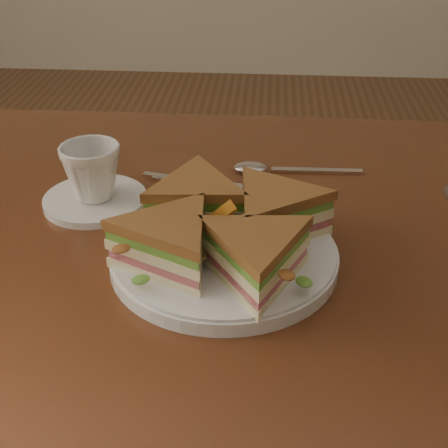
# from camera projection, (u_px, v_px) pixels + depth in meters

# --- Properties ---
(table) EXTENTS (1.20, 0.80, 0.75)m
(table) POSITION_uv_depth(u_px,v_px,m) (263.00, 307.00, 0.79)
(table) COLOR #3B1B0D
(table) RESTS_ON ground
(plate) EXTENTS (0.25, 0.25, 0.02)m
(plate) POSITION_uv_depth(u_px,v_px,m) (224.00, 256.00, 0.69)
(plate) COLOR white
(plate) RESTS_ON table
(sandwich_wedges) EXTENTS (0.30, 0.30, 0.06)m
(sandwich_wedges) POSITION_uv_depth(u_px,v_px,m) (224.00, 228.00, 0.67)
(sandwich_wedges) COLOR #F8ECB7
(sandwich_wedges) RESTS_ON plate
(crisps_mound) EXTENTS (0.09, 0.09, 0.05)m
(crisps_mound) POSITION_uv_depth(u_px,v_px,m) (224.00, 231.00, 0.68)
(crisps_mound) COLOR orange
(crisps_mound) RESTS_ON plate
(spoon) EXTENTS (0.18, 0.03, 0.01)m
(spoon) POSITION_uv_depth(u_px,v_px,m) (266.00, 169.00, 0.89)
(spoon) COLOR silver
(spoon) RESTS_ON table
(knife) EXTENTS (0.21, 0.06, 0.00)m
(knife) POSITION_uv_depth(u_px,v_px,m) (212.00, 184.00, 0.85)
(knife) COLOR silver
(knife) RESTS_ON table
(saucer) EXTENTS (0.13, 0.13, 0.01)m
(saucer) POSITION_uv_depth(u_px,v_px,m) (95.00, 200.00, 0.81)
(saucer) COLOR white
(saucer) RESTS_ON table
(coffee_cup) EXTENTS (0.09, 0.09, 0.07)m
(coffee_cup) POSITION_uv_depth(u_px,v_px,m) (92.00, 172.00, 0.79)
(coffee_cup) COLOR white
(coffee_cup) RESTS_ON saucer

